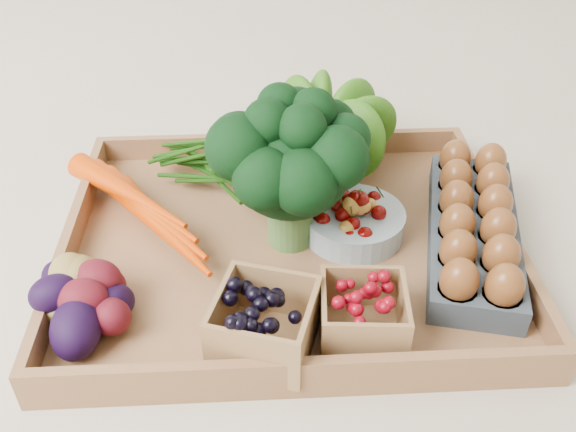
{
  "coord_description": "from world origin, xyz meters",
  "views": [
    {
      "loc": [
        -0.03,
        -0.63,
        0.53
      ],
      "look_at": [
        0.0,
        0.0,
        0.06
      ],
      "focal_mm": 40.0,
      "sensor_mm": 36.0,
      "label": 1
    }
  ],
  "objects": [
    {
      "name": "ground",
      "position": [
        0.0,
        0.0,
        0.0
      ],
      "size": [
        4.0,
        4.0,
        0.0
      ],
      "primitive_type": "plane",
      "color": "beige",
      "rests_on": "ground"
    },
    {
      "name": "tray",
      "position": [
        0.0,
        0.0,
        0.01
      ],
      "size": [
        0.55,
        0.45,
        0.01
      ],
      "primitive_type": "cube",
      "color": "#90623C",
      "rests_on": "ground"
    },
    {
      "name": "carrots",
      "position": [
        -0.19,
        0.05,
        0.04
      ],
      "size": [
        0.24,
        0.17,
        0.06
      ],
      "primitive_type": null,
      "color": "#D83900",
      "rests_on": "tray"
    },
    {
      "name": "lettuce",
      "position": [
        0.05,
        0.17,
        0.09
      ],
      "size": [
        0.14,
        0.14,
        0.14
      ],
      "primitive_type": "sphere",
      "color": "#1B4C0C",
      "rests_on": "tray"
    },
    {
      "name": "broccoli",
      "position": [
        0.0,
        0.01,
        0.09
      ],
      "size": [
        0.19,
        0.19,
        0.15
      ],
      "primitive_type": null,
      "color": "black",
      "rests_on": "tray"
    },
    {
      "name": "cherry_bowl",
      "position": [
        0.09,
        0.02,
        0.03
      ],
      "size": [
        0.13,
        0.13,
        0.03
      ],
      "primitive_type": "cylinder",
      "color": "#8C9EA5",
      "rests_on": "tray"
    },
    {
      "name": "egg_carton",
      "position": [
        0.23,
        -0.01,
        0.03
      ],
      "size": [
        0.18,
        0.32,
        0.04
      ],
      "primitive_type": "cube",
      "rotation": [
        0.0,
        0.0,
        -0.24
      ],
      "color": "#394048",
      "rests_on": "tray"
    },
    {
      "name": "potatoes",
      "position": [
        -0.24,
        -0.11,
        0.06
      ],
      "size": [
        0.15,
        0.15,
        0.08
      ],
      "primitive_type": null,
      "color": "#460B13",
      "rests_on": "tray"
    },
    {
      "name": "punnet_blackberry",
      "position": [
        -0.03,
        -0.17,
        0.05
      ],
      "size": [
        0.12,
        0.12,
        0.07
      ],
      "primitive_type": "cube",
      "rotation": [
        0.0,
        0.0,
        -0.3
      ],
      "color": "black",
      "rests_on": "tray"
    },
    {
      "name": "punnet_raspberry",
      "position": [
        0.07,
        -0.16,
        0.05
      ],
      "size": [
        0.1,
        0.1,
        0.06
      ],
      "primitive_type": "cube",
      "rotation": [
        0.0,
        0.0,
        -0.08
      ],
      "color": "maroon",
      "rests_on": "tray"
    }
  ]
}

